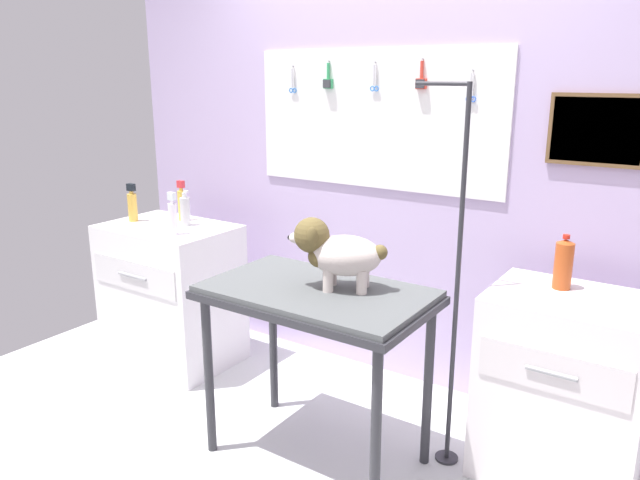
{
  "coord_description": "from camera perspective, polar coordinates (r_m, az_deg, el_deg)",
  "views": [
    {
      "loc": [
        1.59,
        -1.85,
        1.79
      ],
      "look_at": [
        0.09,
        0.36,
        1.06
      ],
      "focal_mm": 34.24,
      "sensor_mm": 36.0,
      "label": 1
    }
  ],
  "objects": [
    {
      "name": "dog",
      "position": [
        2.69,
        1.48,
        -1.1
      ],
      "size": [
        0.43,
        0.31,
        0.32
      ],
      "color": "silver",
      "rests_on": "grooming_table"
    },
    {
      "name": "shampoo_bottle",
      "position": [
        3.63,
        -13.59,
        2.16
      ],
      "size": [
        0.05,
        0.05,
        0.25
      ],
      "color": "white",
      "rests_on": "counter_left"
    },
    {
      "name": "cabinet_right",
      "position": [
        3.0,
        21.73,
        -12.74
      ],
      "size": [
        0.68,
        0.54,
        0.87
      ],
      "color": "white",
      "rests_on": "ground"
    },
    {
      "name": "ground",
      "position": [
        3.04,
        -5.6,
        -21.41
      ],
      "size": [
        4.4,
        4.0,
        0.04
      ],
      "primitive_type": "cube",
      "color": "silver"
    },
    {
      "name": "soda_bottle",
      "position": [
        2.89,
        21.8,
        -2.07
      ],
      "size": [
        0.08,
        0.08,
        0.25
      ],
      "color": "#B84B1D",
      "rests_on": "cabinet_right"
    },
    {
      "name": "counter_left",
      "position": [
        4.0,
        -13.69,
        -4.84
      ],
      "size": [
        0.8,
        0.58,
        0.89
      ],
      "color": "white",
      "rests_on": "ground"
    },
    {
      "name": "detangler_spray",
      "position": [
        3.84,
        -12.49,
        2.67
      ],
      "size": [
        0.06,
        0.06,
        0.22
      ],
      "color": "#BABABB",
      "rests_on": "counter_left"
    },
    {
      "name": "grooming_table",
      "position": [
        2.78,
        -0.34,
        -6.29
      ],
      "size": [
        1.03,
        0.61,
        0.86
      ],
      "color": "#2D2D33",
      "rests_on": "ground"
    },
    {
      "name": "grooming_arm",
      "position": [
        2.8,
        12.47,
        -5.26
      ],
      "size": [
        0.3,
        0.11,
        1.76
      ],
      "color": "#2D2D33",
      "rests_on": "ground"
    },
    {
      "name": "rear_wall_panel",
      "position": [
        3.56,
        7.17,
        5.04
      ],
      "size": [
        4.0,
        0.11,
        2.3
      ],
      "color": "#B9A5D0",
      "rests_on": "ground"
    },
    {
      "name": "spray_bottle_short",
      "position": [
        3.97,
        -12.79,
        3.37
      ],
      "size": [
        0.05,
        0.05,
        0.26
      ],
      "color": "gold",
      "rests_on": "counter_left"
    },
    {
      "name": "spray_bottle_tall",
      "position": [
        4.04,
        -17.13,
        3.14
      ],
      "size": [
        0.06,
        0.06,
        0.24
      ],
      "color": "gold",
      "rests_on": "counter_left"
    }
  ]
}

